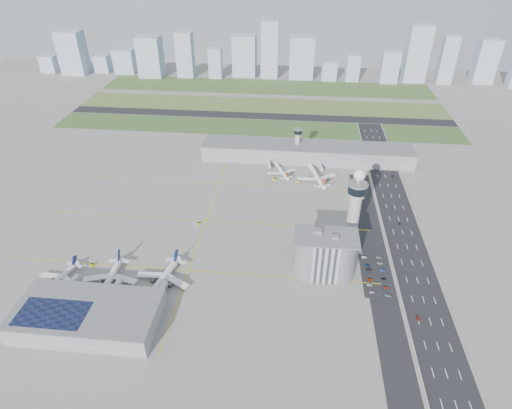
# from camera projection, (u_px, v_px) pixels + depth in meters

# --- Properties ---
(ground) EXTENTS (1000.00, 1000.00, 0.00)m
(ground) POSITION_uv_depth(u_px,v_px,m) (251.00, 247.00, 316.36)
(ground) COLOR gray
(grass_strip_0) EXTENTS (480.00, 50.00, 0.08)m
(grass_strip_0) POSITION_uv_depth(u_px,v_px,m) (256.00, 127.00, 505.86)
(grass_strip_0) COLOR #3F5829
(grass_strip_0) RESTS_ON ground
(grass_strip_1) EXTENTS (480.00, 60.00, 0.08)m
(grass_strip_1) POSITION_uv_depth(u_px,v_px,m) (261.00, 105.00, 568.46)
(grass_strip_1) COLOR #566D33
(grass_strip_1) RESTS_ON ground
(grass_strip_2) EXTENTS (480.00, 70.00, 0.08)m
(grass_strip_2) POSITION_uv_depth(u_px,v_px,m) (266.00, 87.00, 635.23)
(grass_strip_2) COLOR #48612E
(grass_strip_2) RESTS_ON ground
(runway) EXTENTS (480.00, 22.00, 0.10)m
(runway) POSITION_uv_depth(u_px,v_px,m) (259.00, 116.00, 536.73)
(runway) COLOR black
(runway) RESTS_ON ground
(highway) EXTENTS (28.00, 500.00, 0.10)m
(highway) POSITION_uv_depth(u_px,v_px,m) (410.00, 257.00, 306.47)
(highway) COLOR black
(highway) RESTS_ON ground
(barrier_left) EXTENTS (0.60, 500.00, 1.20)m
(barrier_left) POSITION_uv_depth(u_px,v_px,m) (390.00, 255.00, 307.37)
(barrier_left) COLOR #9E9E99
(barrier_left) RESTS_ON ground
(barrier_right) EXTENTS (0.60, 500.00, 1.20)m
(barrier_right) POSITION_uv_depth(u_px,v_px,m) (431.00, 258.00, 304.97)
(barrier_right) COLOR #9E9E99
(barrier_right) RESTS_ON ground
(landside_road) EXTENTS (18.00, 260.00, 0.08)m
(landside_road) POSITION_uv_depth(u_px,v_px,m) (377.00, 264.00, 300.27)
(landside_road) COLOR black
(landside_road) RESTS_ON ground
(parking_lot) EXTENTS (20.00, 44.00, 0.10)m
(parking_lot) POSITION_uv_depth(u_px,v_px,m) (376.00, 275.00, 290.42)
(parking_lot) COLOR black
(parking_lot) RESTS_ON ground
(taxiway_line_h_0) EXTENTS (260.00, 0.60, 0.01)m
(taxiway_line_h_0) POSITION_uv_depth(u_px,v_px,m) (189.00, 270.00, 294.75)
(taxiway_line_h_0) COLOR yellow
(taxiway_line_h_0) RESTS_ON ground
(taxiway_line_h_1) EXTENTS (260.00, 0.60, 0.01)m
(taxiway_line_h_1) POSITION_uv_depth(u_px,v_px,m) (206.00, 221.00, 344.83)
(taxiway_line_h_1) COLOR yellow
(taxiway_line_h_1) RESTS_ON ground
(taxiway_line_h_2) EXTENTS (260.00, 0.60, 0.01)m
(taxiway_line_h_2) POSITION_uv_depth(u_px,v_px,m) (219.00, 184.00, 394.91)
(taxiway_line_h_2) COLOR yellow
(taxiway_line_h_2) RESTS_ON ground
(taxiway_line_v) EXTENTS (0.60, 260.00, 0.01)m
(taxiway_line_v) POSITION_uv_depth(u_px,v_px,m) (206.00, 221.00, 344.83)
(taxiway_line_v) COLOR yellow
(taxiway_line_v) RESTS_ON ground
(control_tower) EXTENTS (14.00, 14.00, 64.50)m
(control_tower) POSITION_uv_depth(u_px,v_px,m) (355.00, 207.00, 297.80)
(control_tower) COLOR #ADAAA5
(control_tower) RESTS_ON ground
(secondary_tower) EXTENTS (8.60, 8.60, 31.90)m
(secondary_tower) POSITION_uv_depth(u_px,v_px,m) (297.00, 141.00, 428.76)
(secondary_tower) COLOR #ADAAA5
(secondary_tower) RESTS_ON ground
(admin_building) EXTENTS (42.00, 24.00, 33.50)m
(admin_building) POSITION_uv_depth(u_px,v_px,m) (325.00, 255.00, 285.21)
(admin_building) COLOR #B2B2B7
(admin_building) RESTS_ON ground
(terminal_pier) EXTENTS (210.00, 32.00, 15.80)m
(terminal_pier) POSITION_uv_depth(u_px,v_px,m) (307.00, 152.00, 432.16)
(terminal_pier) COLOR gray
(terminal_pier) RESTS_ON ground
(near_terminal) EXTENTS (84.00, 42.00, 13.00)m
(near_terminal) POSITION_uv_depth(u_px,v_px,m) (87.00, 316.00, 251.95)
(near_terminal) COLOR gray
(near_terminal) RESTS_ON ground
(airplane_near_a) EXTENTS (39.82, 43.48, 10.14)m
(airplane_near_a) POSITION_uv_depth(u_px,v_px,m) (58.00, 277.00, 282.10)
(airplane_near_a) COLOR white
(airplane_near_a) RESTS_ON ground
(airplane_near_b) EXTENTS (37.98, 44.37, 12.20)m
(airplane_near_b) POSITION_uv_depth(u_px,v_px,m) (109.00, 276.00, 280.80)
(airplane_near_b) COLOR white
(airplane_near_b) RESTS_ON ground
(airplane_near_c) EXTENTS (47.84, 52.83, 12.63)m
(airplane_near_c) POSITION_uv_depth(u_px,v_px,m) (162.00, 276.00, 280.68)
(airplane_near_c) COLOR white
(airplane_near_c) RESTS_ON ground
(airplane_far_a) EXTENTS (39.93, 42.65, 9.54)m
(airplane_far_a) POSITION_uv_depth(u_px,v_px,m) (282.00, 169.00, 408.55)
(airplane_far_a) COLOR white
(airplane_far_a) RESTS_ON ground
(airplane_far_b) EXTENTS (49.11, 53.77, 12.61)m
(airplane_far_b) POSITION_uv_depth(u_px,v_px,m) (317.00, 173.00, 398.03)
(airplane_far_b) COLOR white
(airplane_far_b) RESTS_ON ground
(jet_bridge_near_0) EXTENTS (5.39, 14.31, 5.70)m
(jet_bridge_near_0) POSITION_uv_depth(u_px,v_px,m) (65.00, 292.00, 273.58)
(jet_bridge_near_0) COLOR silver
(jet_bridge_near_0) RESTS_ON ground
(jet_bridge_near_1) EXTENTS (5.39, 14.31, 5.70)m
(jet_bridge_near_1) POSITION_uv_depth(u_px,v_px,m) (111.00, 295.00, 271.01)
(jet_bridge_near_1) COLOR silver
(jet_bridge_near_1) RESTS_ON ground
(jet_bridge_near_2) EXTENTS (5.39, 14.31, 5.70)m
(jet_bridge_near_2) POSITION_uv_depth(u_px,v_px,m) (157.00, 299.00, 268.44)
(jet_bridge_near_2) COLOR silver
(jet_bridge_near_2) RESTS_ON ground
(jet_bridge_far_0) EXTENTS (5.39, 14.31, 5.70)m
(jet_bridge_far_0) POSITION_uv_depth(u_px,v_px,m) (268.00, 162.00, 424.82)
(jet_bridge_far_0) COLOR silver
(jet_bridge_far_0) RESTS_ON ground
(jet_bridge_far_1) EXTENTS (5.39, 14.31, 5.70)m
(jet_bridge_far_1) POSITION_uv_depth(u_px,v_px,m) (319.00, 165.00, 420.53)
(jet_bridge_far_1) COLOR silver
(jet_bridge_far_1) RESTS_ON ground
(tug_0) EXTENTS (3.25, 3.84, 1.89)m
(tug_0) POSITION_uv_depth(u_px,v_px,m) (93.00, 265.00, 298.49)
(tug_0) COLOR #E0C906
(tug_0) RESTS_ON ground
(tug_1) EXTENTS (3.26, 2.72, 1.62)m
(tug_1) POSITION_uv_depth(u_px,v_px,m) (142.00, 275.00, 289.32)
(tug_1) COLOR #D29B02
(tug_1) RESTS_ON ground
(tug_2) EXTENTS (3.81, 3.29, 1.86)m
(tug_2) POSITION_uv_depth(u_px,v_px,m) (178.00, 261.00, 301.68)
(tug_2) COLOR gold
(tug_2) RESTS_ON ground
(tug_3) EXTENTS (3.17, 3.58, 1.73)m
(tug_3) POSITION_uv_depth(u_px,v_px,m) (198.00, 223.00, 340.35)
(tug_3) COLOR #FBA517
(tug_3) RESTS_ON ground
(tug_4) EXTENTS (4.13, 4.40, 2.11)m
(tug_4) POSITION_uv_depth(u_px,v_px,m) (274.00, 179.00, 400.19)
(tug_4) COLOR yellow
(tug_4) RESTS_ON ground
(tug_5) EXTENTS (3.92, 3.60, 1.88)m
(tug_5) POSITION_uv_depth(u_px,v_px,m) (298.00, 181.00, 397.54)
(tug_5) COLOR gold
(tug_5) RESTS_ON ground
(car_lot_0) EXTENTS (3.46, 1.63, 1.14)m
(car_lot_0) POSITION_uv_depth(u_px,v_px,m) (372.00, 292.00, 276.31)
(car_lot_0) COLOR silver
(car_lot_0) RESTS_ON ground
(car_lot_1) EXTENTS (3.87, 1.57, 1.25)m
(car_lot_1) POSITION_uv_depth(u_px,v_px,m) (370.00, 285.00, 281.90)
(car_lot_1) COLOR gray
(car_lot_1) RESTS_ON ground
(car_lot_2) EXTENTS (4.10, 1.91, 1.14)m
(car_lot_2) POSITION_uv_depth(u_px,v_px,m) (370.00, 280.00, 286.14)
(car_lot_2) COLOR #AE3B10
(car_lot_2) RESTS_ON ground
(car_lot_3) EXTENTS (4.24, 2.18, 1.18)m
(car_lot_3) POSITION_uv_depth(u_px,v_px,m) (369.00, 269.00, 294.84)
(car_lot_3) COLOR black
(car_lot_3) RESTS_ON ground
(car_lot_4) EXTENTS (3.41, 1.41, 1.16)m
(car_lot_4) POSITION_uv_depth(u_px,v_px,m) (367.00, 265.00, 298.56)
(car_lot_4) COLOR navy
(car_lot_4) RESTS_ON ground
(car_lot_5) EXTENTS (3.59, 1.61, 1.14)m
(car_lot_5) POSITION_uv_depth(u_px,v_px,m) (364.00, 257.00, 305.66)
(car_lot_5) COLOR white
(car_lot_5) RESTS_ON ground
(car_lot_6) EXTENTS (4.88, 2.84, 1.28)m
(car_lot_6) POSITION_uv_depth(u_px,v_px,m) (388.00, 296.00, 273.75)
(car_lot_6) COLOR slate
(car_lot_6) RESTS_ON ground
(car_lot_7) EXTENTS (4.34, 2.21, 1.21)m
(car_lot_7) POSITION_uv_depth(u_px,v_px,m) (386.00, 288.00, 279.84)
(car_lot_7) COLOR maroon
(car_lot_7) RESTS_ON ground
(car_lot_8) EXTENTS (3.38, 1.80, 1.09)m
(car_lot_8) POSITION_uv_depth(u_px,v_px,m) (384.00, 279.00, 287.06)
(car_lot_8) COLOR black
(car_lot_8) RESTS_ON ground
(car_lot_9) EXTENTS (3.84, 1.47, 1.25)m
(car_lot_9) POSITION_uv_depth(u_px,v_px,m) (382.00, 270.00, 293.80)
(car_lot_9) COLOR navy
(car_lot_9) RESTS_ON ground
(car_lot_10) EXTENTS (3.98, 1.84, 1.11)m
(car_lot_10) POSITION_uv_depth(u_px,v_px,m) (380.00, 263.00, 300.15)
(car_lot_10) COLOR silver
(car_lot_10) RESTS_ON ground
(car_lot_11) EXTENTS (4.34, 1.78, 1.26)m
(car_lot_11) POSITION_uv_depth(u_px,v_px,m) (379.00, 257.00, 305.34)
(car_lot_11) COLOR #9A9A9A
(car_lot_11) RESTS_ON ground
(car_hw_0) EXTENTS (1.90, 3.67, 1.19)m
(car_hw_0) POSITION_uv_depth(u_px,v_px,m) (418.00, 318.00, 257.96)
(car_hw_0) COLOR maroon
(car_hw_0) RESTS_ON ground
(car_hw_1) EXTENTS (1.35, 3.36, 1.09)m
(car_hw_1) POSITION_uv_depth(u_px,v_px,m) (400.00, 223.00, 340.64)
(car_hw_1) COLOR black
(car_hw_1) RESTS_ON ground
(car_hw_2) EXTENTS (2.54, 4.79, 1.28)m
(car_hw_2) POSITION_uv_depth(u_px,v_px,m) (393.00, 176.00, 405.40)
(car_hw_2) COLOR navy
(car_hw_2) RESTS_ON ground
(car_hw_4) EXTENTS (2.11, 3.98, 1.29)m
(car_hw_4) POSITION_uv_depth(u_px,v_px,m) (371.00, 148.00, 457.88)
(car_hw_4) COLOR #A1A1A1
(car_hw_4) RESTS_ON ground
(skyline_bldg_0) EXTENTS (24.05, 19.24, 26.50)m
(skyline_bldg_0) POSITION_uv_depth(u_px,v_px,m) (49.00, 64.00, 693.53)
(skyline_bldg_0) COLOR #9EADC1
(skyline_bldg_0) RESTS_ON ground
(skyline_bldg_1) EXTENTS (37.63, 30.10, 65.60)m
(skyline_bldg_1) POSITION_uv_depth(u_px,v_px,m) (73.00, 53.00, 675.49)
(skyline_bldg_1) COLOR #9EADC1
(skyline_bldg_1) RESTS_ON ground
(skyline_bldg_2) EXTENTS (22.81, 18.25, 26.79)m
(skyline_bldg_2) POSITION_uv_depth(u_px,v_px,m) (103.00, 64.00, 693.10)
(skyline_bldg_2) COLOR #9EADC1
(skyline_bldg_2) RESTS_ON ground
(skyline_bldg_3) EXTENTS (32.30, 25.84, 36.93)m
(skyline_bldg_3) POSITION_uv_depth(u_px,v_px,m) (125.00, 61.00, 688.01)
(skyline_bldg_3) COLOR #9EADC1
(skyline_bldg_3) RESTS_ON ground
(skyline_bldg_4) EXTENTS (35.81, 28.65, 60.36)m
(skyline_bldg_4) POSITION_uv_depth(u_px,v_px,m) (150.00, 57.00, 664.03)
(skyline_bldg_4) COLOR #9EADC1
(skyline_bldg_4) RESTS_ON ground
(skyline_bldg_5) EXTENTS (25.49, 20.39, 66.89)m
(skyline_bldg_5) POSITION_uv_depth(u_px,v_px,m) (185.00, 55.00, 661.32)
(skyline_bldg_5) COLOR #9EADC1
(skyline_bldg_5) RESTS_ON ground
(skyline_bldg_6) EXTENTS (20.04, 16.03, 45.20)m
(skyline_bldg_6) POSITION_uv_depth(u_px,v_px,m) (215.00, 63.00, 661.69)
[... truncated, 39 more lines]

